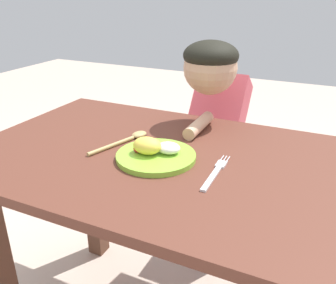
% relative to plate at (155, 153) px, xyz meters
% --- Properties ---
extents(dining_table, '(1.22, 0.71, 0.70)m').
position_rel_plate_xyz_m(dining_table, '(0.06, 0.03, -0.15)').
color(dining_table, brown).
rests_on(dining_table, ground_plane).
extents(plate, '(0.22, 0.22, 0.06)m').
position_rel_plate_xyz_m(plate, '(0.00, 0.00, 0.00)').
color(plate, '#8ACC39').
rests_on(plate, dining_table).
extents(fork, '(0.03, 0.20, 0.01)m').
position_rel_plate_xyz_m(fork, '(0.18, -0.01, -0.01)').
color(fork, silver).
rests_on(fork, dining_table).
extents(spoon, '(0.09, 0.22, 0.02)m').
position_rel_plate_xyz_m(spoon, '(-0.13, 0.07, -0.01)').
color(spoon, tan).
rests_on(spoon, dining_table).
extents(person, '(0.19, 0.45, 0.98)m').
position_rel_plate_xyz_m(person, '(0.04, 0.45, -0.15)').
color(person, '#414169').
rests_on(person, ground_plane).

